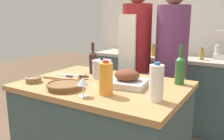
{
  "coord_description": "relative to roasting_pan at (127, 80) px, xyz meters",
  "views": [
    {
      "loc": [
        0.97,
        -1.47,
        1.42
      ],
      "look_at": [
        0.0,
        0.13,
        1.0
      ],
      "focal_mm": 38.0,
      "sensor_mm": 36.0,
      "label": 1
    }
  ],
  "objects": [
    {
      "name": "back_wall",
      "position": [
        -0.19,
        1.9,
        0.3
      ],
      "size": [
        2.49,
        0.1,
        2.55
      ],
      "color": "silver",
      "rests_on": "ground_plane"
    },
    {
      "name": "condiment_bottle_tall",
      "position": [
        0.25,
        1.43,
        0.02
      ],
      "size": [
        0.05,
        0.05,
        0.14
      ],
      "color": "#B28E2D",
      "rests_on": "back_counter"
    },
    {
      "name": "milk_jug",
      "position": [
        0.3,
        -0.19,
        0.06
      ],
      "size": [
        0.09,
        0.09,
        0.24
      ],
      "color": "white",
      "rests_on": "kitchen_island"
    },
    {
      "name": "juice_jug",
      "position": [
        -0.03,
        -0.24,
        0.06
      ],
      "size": [
        0.09,
        0.09,
        0.23
      ],
      "color": "orange",
      "rests_on": "kitchen_island"
    },
    {
      "name": "wine_bottle_dark",
      "position": [
        0.31,
        0.25,
        0.07
      ],
      "size": [
        0.07,
        0.07,
        0.3
      ],
      "color": "#28662D",
      "rests_on": "kitchen_island"
    },
    {
      "name": "knife_chef",
      "position": [
        -0.46,
        -0.01,
        -0.03
      ],
      "size": [
        0.22,
        0.06,
        0.01
      ],
      "color": "#B7B7BC",
      "rests_on": "cutting_board"
    },
    {
      "name": "back_counter",
      "position": [
        -0.19,
        1.55,
        -0.51
      ],
      "size": [
        1.99,
        0.6,
        0.93
      ],
      "color": "#3D565B",
      "rests_on": "ground_plane"
    },
    {
      "name": "roasting_pan",
      "position": [
        0.0,
        0.0,
        0.0
      ],
      "size": [
        0.32,
        0.29,
        0.13
      ],
      "color": "#BCBCC1",
      "rests_on": "kitchen_island"
    },
    {
      "name": "stock_pot",
      "position": [
        -0.3,
        0.11,
        0.03
      ],
      "size": [
        0.16,
        0.16,
        0.17
      ],
      "color": "#B7B7BC",
      "rests_on": "kitchen_island"
    },
    {
      "name": "knife_paring",
      "position": [
        -0.55,
        -0.06,
        -0.03
      ],
      "size": [
        0.17,
        0.04,
        0.01
      ],
      "color": "#B7B7BC",
      "rests_on": "cutting_board"
    },
    {
      "name": "person_cook_guest",
      "position": [
        0.06,
        0.85,
        -0.0
      ],
      "size": [
        0.32,
        0.32,
        1.74
      ],
      "rotation": [
        0.0,
        0.0,
        -0.2
      ],
      "color": "beige",
      "rests_on": "ground_plane"
    },
    {
      "name": "cutting_board",
      "position": [
        -0.57,
        -0.03,
        -0.04
      ],
      "size": [
        0.33,
        0.26,
        0.02
      ],
      "color": "#AD7F51",
      "rests_on": "kitchen_island"
    },
    {
      "name": "mixing_bowl",
      "position": [
        -0.67,
        -0.28,
        -0.03
      ],
      "size": [
        0.13,
        0.13,
        0.04
      ],
      "color": "#846647",
      "rests_on": "kitchen_island"
    },
    {
      "name": "person_cook_aproned",
      "position": [
        -0.32,
        0.82,
        0.02
      ],
      "size": [
        0.32,
        0.34,
        1.76
      ],
      "rotation": [
        0.0,
        0.0,
        -0.32
      ],
      "color": "beige",
      "rests_on": "ground_plane"
    },
    {
      "name": "kitchen_island",
      "position": [
        -0.19,
        -0.03,
        -0.51
      ],
      "size": [
        1.24,
        0.87,
        0.92
      ],
      "color": "#3D565B",
      "rests_on": "ground_plane"
    },
    {
      "name": "wine_bottle_green",
      "position": [
        -0.45,
        0.2,
        0.06
      ],
      "size": [
        0.07,
        0.07,
        0.28
      ],
      "color": "#381E19",
      "rests_on": "kitchen_island"
    },
    {
      "name": "condiment_bottle_short",
      "position": [
        -0.34,
        1.4,
        0.03
      ],
      "size": [
        0.06,
        0.06,
        0.15
      ],
      "color": "#B28E2D",
      "rests_on": "back_counter"
    },
    {
      "name": "wicker_basket",
      "position": [
        -0.34,
        -0.29,
        -0.02
      ],
      "size": [
        0.26,
        0.26,
        0.05
      ],
      "color": "brown",
      "rests_on": "kitchen_island"
    },
    {
      "name": "stand_mixer",
      "position": [
        0.45,
        1.61,
        0.1
      ],
      "size": [
        0.18,
        0.14,
        0.34
      ],
      "color": "silver",
      "rests_on": "back_counter"
    },
    {
      "name": "wine_glass_left",
      "position": [
        -0.13,
        -0.36,
        0.05
      ],
      "size": [
        0.08,
        0.08,
        0.13
      ],
      "color": "silver",
      "rests_on": "kitchen_island"
    }
  ]
}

